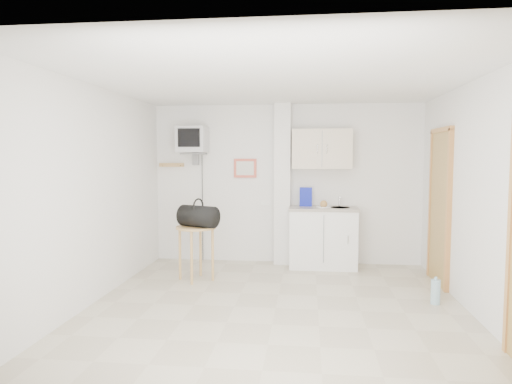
# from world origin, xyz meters

# --- Properties ---
(ground) EXTENTS (4.50, 4.50, 0.00)m
(ground) POSITION_xyz_m (0.00, 0.00, 0.00)
(ground) COLOR #BFB49B
(ground) RESTS_ON ground
(room_envelope) EXTENTS (4.24, 4.54, 2.55)m
(room_envelope) POSITION_xyz_m (0.24, 0.09, 1.54)
(room_envelope) COLOR white
(room_envelope) RESTS_ON ground
(kitchenette) EXTENTS (1.03, 0.58, 2.10)m
(kitchenette) POSITION_xyz_m (0.57, 2.00, 0.80)
(kitchenette) COLOR white
(kitchenette) RESTS_ON ground
(crt_television) EXTENTS (0.44, 0.45, 2.15)m
(crt_television) POSITION_xyz_m (-1.45, 2.02, 1.94)
(crt_television) COLOR slate
(crt_television) RESTS_ON ground
(round_table) EXTENTS (0.54, 0.54, 0.74)m
(round_table) POSITION_xyz_m (-1.16, 1.04, 0.62)
(round_table) COLOR tan
(round_table) RESTS_ON ground
(duffel_bag) EXTENTS (0.59, 0.47, 0.39)m
(duffel_bag) POSITION_xyz_m (-1.11, 0.99, 0.89)
(duffel_bag) COLOR black
(duffel_bag) RESTS_ON round_table
(water_bottle) EXTENTS (0.11, 0.11, 0.32)m
(water_bottle) POSITION_xyz_m (1.81, 0.35, 0.14)
(water_bottle) COLOR #91B9C8
(water_bottle) RESTS_ON ground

